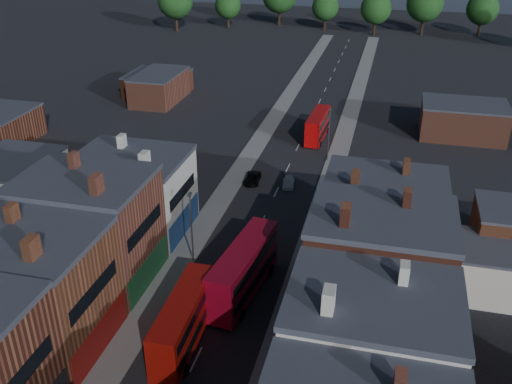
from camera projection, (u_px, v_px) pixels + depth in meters
The scene contains 10 objects.
pavement_west at pixel (233, 180), 78.64m from camera, with size 3.00×200.00×0.12m, color gray.
pavement_east at pixel (327, 191), 75.84m from camera, with size 3.00×200.00×0.12m, color gray.
lamp_post_2 at pixel (191, 223), 58.95m from camera, with size 0.25×0.70×8.12m.
lamp_post_3 at pixel (329, 131), 82.67m from camera, with size 0.25×0.70×8.12m.
bus_0 at pixel (184, 320), 48.46m from camera, with size 2.99×10.95×4.70m.
bus_1 at pixel (243, 269), 54.78m from camera, with size 4.29×12.27×5.19m.
bus_2 at pixel (318, 125), 91.58m from camera, with size 2.87×10.02×4.29m.
car_2 at pixel (252, 178), 78.00m from camera, with size 1.94×4.22×1.17m, color black.
car_3 at pixel (288, 182), 77.04m from camera, with size 1.50×3.70×1.07m, color silver.
ped_3 at pixel (282, 324), 50.23m from camera, with size 1.13×0.52×1.93m, color #57544B.
Camera 1 is at (13.65, -18.00, 34.22)m, focal length 40.00 mm.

